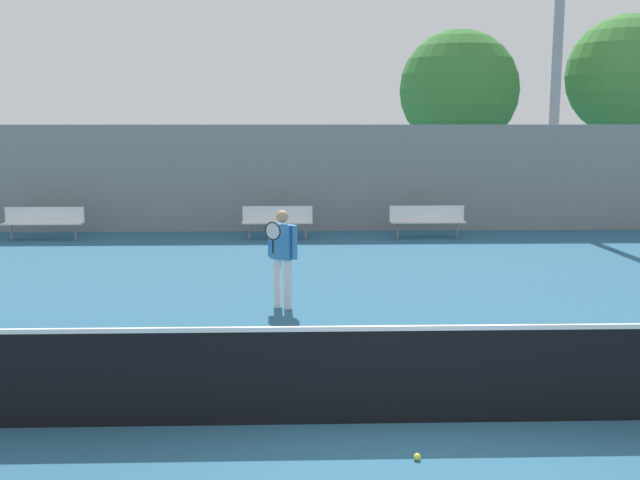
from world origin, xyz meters
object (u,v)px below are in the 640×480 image
Objects in this scene: bench_courtside_far at (427,218)px; bench_by_gate at (277,219)px; tree_green_tall at (459,91)px; tennis_net at (401,374)px; tennis_ball at (417,457)px; light_pole_far_right at (558,41)px; bench_courtside_near at (44,219)px; tennis_player at (282,253)px; tree_green_broad at (628,76)px.

bench_courtside_far is 1.08× the size of bench_by_gate.
bench_courtside_far is 0.32× the size of tree_green_tall.
tennis_net reaches higher than tennis_ball.
tennis_net is 1.14× the size of light_pole_far_right.
light_pole_far_right reaches higher than tree_green_tall.
bench_courtside_near is 15.36m from light_pole_far_right.
tennis_ball is 0.01× the size of tree_green_tall.
tennis_ball is at bearing -82.94° from bench_by_gate.
tennis_player is 24.70× the size of tennis_ball.
tennis_net is at bearing -103.48° from tree_green_tall.
bench_courtside_near and bench_by_gate have the same top height.
tennis_ball is at bearing -43.55° from tennis_player.
bench_courtside_near is 1.03× the size of bench_courtside_far.
light_pole_far_right reaches higher than tree_green_broad.
bench_by_gate is (-4.06, -0.00, -0.00)m from bench_courtside_far.
bench_courtside_near is 6.24m from bench_by_gate.
bench_courtside_near is at bearing -148.39° from tree_green_tall.
light_pole_far_right reaches higher than bench_courtside_far.
tennis_ball is at bearing -87.71° from tennis_net.
light_pole_far_right is (7.88, 9.77, 4.49)m from tennis_player.
tennis_net is 5.79× the size of bench_by_gate.
light_pole_far_right reaches higher than bench_courtside_near.
tennis_player reaches higher than tennis_ball.
bench_courtside_near is (-6.51, 7.57, -0.42)m from tennis_player.
tennis_ball is at bearing -59.47° from bench_courtside_near.
bench_courtside_near is 1.11× the size of bench_by_gate.
tree_green_tall is 0.92× the size of tree_green_broad.
tree_green_broad is at bearing 83.97° from tennis_player.
bench_courtside_far is (10.29, -0.00, -0.00)m from bench_courtside_near.
bench_by_gate is at bearing -129.66° from tree_green_tall.
tree_green_broad is (18.93, 7.69, 4.20)m from bench_courtside_near.
tree_green_tall reaches higher than tennis_player.
bench_courtside_far is 0.21× the size of light_pole_far_right.
tree_green_tall is at bearing 101.12° from tennis_player.
tennis_net is at bearing -57.84° from bench_courtside_near.
tennis_net is at bearing -118.73° from tree_green_broad.
light_pole_far_right is (6.53, 14.70, 4.90)m from tennis_net.
bench_courtside_far is at bearing 78.97° from tennis_net.
bench_by_gate is 10.82m from tree_green_tall.
tree_green_tall is at bearing 31.61° from bench_courtside_near.
tennis_net reaches higher than bench_courtside_far.
tennis_net is 16.81m from light_pole_far_right.
tree_green_broad is at bearing 61.27° from tennis_net.
tennis_net is 23.40m from tree_green_broad.
bench_courtside_far is (3.78, 7.57, -0.42)m from tennis_player.
light_pole_far_right is 6.00m from tree_green_tall.
bench_by_gate is (-1.62, 12.50, -0.00)m from tennis_net.
light_pole_far_right is at bearing 84.22° from tennis_player.
bench_courtside_far is at bearing -0.00° from bench_courtside_near.
bench_courtside_near is 10.29m from bench_courtside_far.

